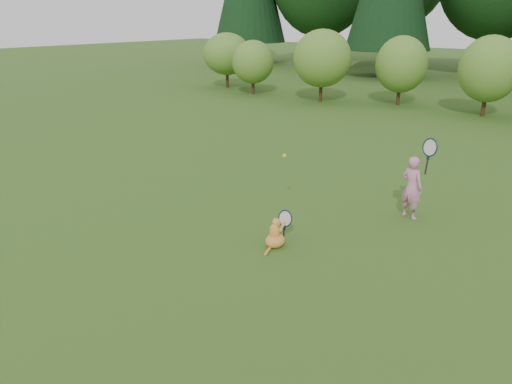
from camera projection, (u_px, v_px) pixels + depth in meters
The scene contains 5 objects.
ground at pixel (213, 245), 7.69m from camera, with size 100.00×100.00×0.00m, color #2D4D15.
shrub_row at pixel (479, 76), 16.75m from camera, with size 28.00×3.00×2.80m, color #4D7B26, non-canonical shape.
child at pixel (412, 186), 8.55m from camera, with size 0.64×0.39×1.66m.
cat at pixel (276, 232), 7.59m from camera, with size 0.35×0.63×0.65m.
tennis_ball at pixel (284, 156), 8.53m from camera, with size 0.08×0.08×0.08m.
Camera 1 is at (4.88, -5.01, 3.36)m, focal length 35.00 mm.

